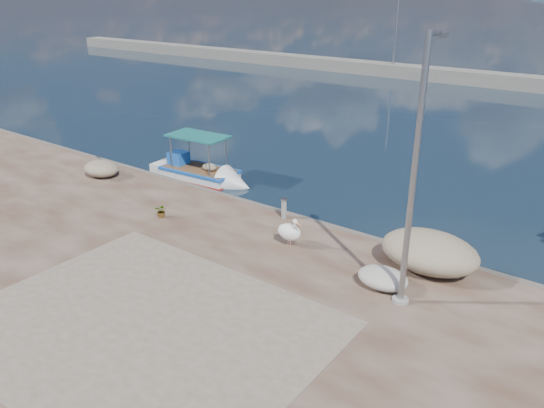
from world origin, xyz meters
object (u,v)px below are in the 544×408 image
Objects in this scene: boat_left at (199,174)px; pelican at (290,232)px; lamp_post at (413,187)px; bollard_near at (284,207)px.

pelican is (7.94, -3.98, 0.80)m from boat_left.
bollard_near is (-5.75, 2.63, -2.88)m from lamp_post.
boat_left is 6.71× the size of bollard_near.
boat_left is 8.91m from pelican.
lamp_post is 9.10× the size of bollard_near.
pelican is 2.23m from bollard_near.
pelican reaches higher than bollard_near.
pelican is at bearing 167.78° from lamp_post.
boat_left is 13.68m from lamp_post.
lamp_post is 6.95m from bollard_near.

